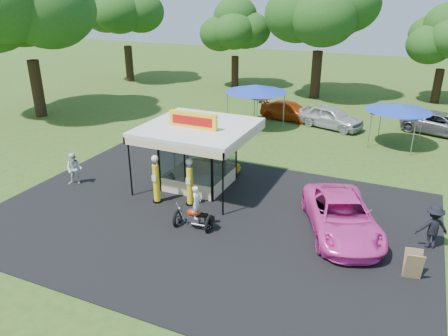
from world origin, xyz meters
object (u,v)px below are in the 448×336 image
at_px(bg_car_b, 290,111).
at_px(gas_pump_left, 156,180).
at_px(kiosk_car, 217,163).
at_px(bg_car_c, 331,117).
at_px(spectator_west, 74,169).
at_px(gas_station_kiosk, 199,154).
at_px(pink_sedan, 342,216).
at_px(tent_west, 256,89).
at_px(tent_east, 399,108).
at_px(spectator_east_a, 433,227).
at_px(gas_pump_right, 190,183).
at_px(bg_car_d, 442,124).
at_px(motorcycle, 196,212).
at_px(a_frame_sign, 413,265).

bearing_deg(bg_car_b, gas_pump_left, -178.13).
relative_size(kiosk_car, bg_car_c, 0.57).
xyz_separation_m(gas_pump_left, kiosk_car, (0.98, 4.85, -0.72)).
bearing_deg(bg_car_b, spectator_west, 165.62).
relative_size(gas_station_kiosk, pink_sedan, 0.93).
distance_m(pink_sedan, tent_west, 16.06).
xyz_separation_m(spectator_west, tent_east, (15.18, 13.71, 1.74)).
distance_m(spectator_east_a, bg_car_b, 19.06).
distance_m(gas_pump_right, spectator_east_a, 10.77).
relative_size(bg_car_b, bg_car_d, 0.88).
relative_size(bg_car_b, bg_car_c, 1.00).
relative_size(bg_car_c, tent_east, 1.18).
height_order(gas_pump_left, pink_sedan, gas_pump_left).
relative_size(motorcycle, a_frame_sign, 1.90).
height_order(pink_sedan, bg_car_d, pink_sedan).
xyz_separation_m(gas_pump_left, bg_car_c, (5.26, 16.06, -0.36)).
distance_m(gas_pump_right, tent_east, 15.78).
relative_size(gas_pump_left, a_frame_sign, 2.22).
xyz_separation_m(kiosk_car, spectator_west, (-6.14, -4.85, 0.42)).
relative_size(gas_pump_left, pink_sedan, 0.43).
bearing_deg(bg_car_b, a_frame_sign, -143.47).
xyz_separation_m(gas_station_kiosk, spectator_east_a, (11.41, -1.56, -0.82)).
height_order(kiosk_car, pink_sedan, pink_sedan).
xyz_separation_m(pink_sedan, bg_car_d, (4.12, 17.00, -0.03)).
bearing_deg(motorcycle, bg_car_b, 88.64).
height_order(a_frame_sign, kiosk_car, a_frame_sign).
xyz_separation_m(gas_pump_left, motorcycle, (2.93, -1.48, -0.37)).
distance_m(gas_pump_left, gas_pump_right, 1.69).
relative_size(gas_station_kiosk, gas_pump_left, 2.16).
relative_size(spectator_west, tent_east, 0.43).
bearing_deg(a_frame_sign, bg_car_c, 100.29).
xyz_separation_m(kiosk_car, bg_car_b, (0.85, 12.11, 0.23)).
bearing_deg(tent_west, tent_east, -1.76).
bearing_deg(pink_sedan, a_frame_sign, -59.90).
relative_size(gas_station_kiosk, spectator_east_a, 2.80).
relative_size(gas_station_kiosk, bg_car_d, 0.97).
height_order(pink_sedan, spectator_east_a, spectator_east_a).
bearing_deg(a_frame_sign, kiosk_car, 139.70).
distance_m(tent_west, tent_east, 10.07).
height_order(gas_pump_left, kiosk_car, gas_pump_left).
bearing_deg(spectator_east_a, bg_car_d, -113.96).
bearing_deg(spectator_east_a, tent_east, -101.43).
bearing_deg(gas_station_kiosk, bg_car_b, 86.61).
height_order(spectator_west, bg_car_b, spectator_west).
bearing_deg(kiosk_car, bg_car_c, -20.93).
bearing_deg(bg_car_b, pink_sedan, -148.57).
bearing_deg(gas_station_kiosk, tent_west, 95.13).
distance_m(kiosk_car, tent_east, 12.84).
bearing_deg(pink_sedan, gas_pump_right, 159.72).
distance_m(pink_sedan, spectator_east_a, 3.58).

